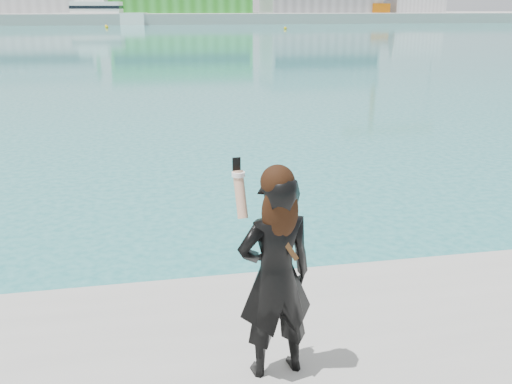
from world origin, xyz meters
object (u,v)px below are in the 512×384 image
buoy_near (285,29)px  motor_yacht (99,13)px  woman (275,271)px  buoy_extra (107,28)px  buoy_far (106,27)px

buoy_near → motor_yacht: bearing=135.5°
woman → buoy_extra: bearing=-94.5°
buoy_near → buoy_extra: size_ratio=1.00×
buoy_near → buoy_far: same height
motor_yacht → buoy_near: 41.09m
buoy_far → woman: woman is taller
buoy_far → buoy_extra: bearing=-85.9°
motor_yacht → buoy_near: bearing=-34.2°
buoy_near → woman: woman is taller
buoy_near → woman: bearing=-104.0°
buoy_near → woman: 87.54m
buoy_extra → woman: woman is taller
woman → motor_yacht: bearing=-94.0°
buoy_near → woman: size_ratio=0.31×
buoy_far → woman: size_ratio=0.31×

